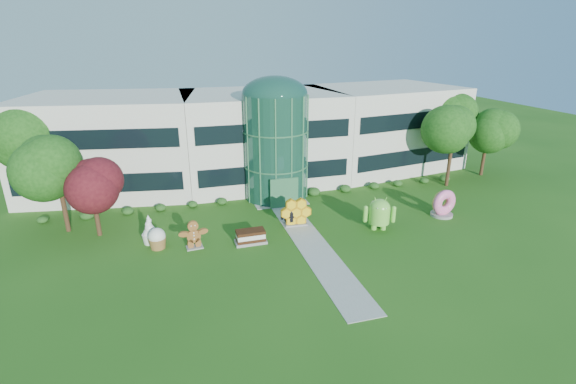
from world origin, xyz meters
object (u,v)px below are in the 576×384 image
object	(u,v)px
android_green	(380,212)
donut	(443,203)
gingerbread	(194,234)
android_black	(290,214)

from	to	relation	value
android_green	donut	xyz separation A→B (m)	(6.62, 0.96, -0.31)
gingerbread	donut	bearing A→B (deg)	-5.18
android_green	gingerbread	distance (m)	14.58
android_black	donut	size ratio (longest dim) A/B	0.77
android_green	donut	size ratio (longest dim) A/B	1.25
android_green	gingerbread	world-z (taller)	android_green
donut	android_green	bearing A→B (deg)	-179.65
donut	android_black	bearing A→B (deg)	163.50
android_black	gingerbread	distance (m)	8.23
android_black	donut	world-z (taller)	donut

